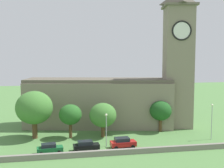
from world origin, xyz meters
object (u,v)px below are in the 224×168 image
at_px(tree_riverside_east, 161,111).
at_px(tree_by_tower, 103,115).
at_px(car_black, 86,146).
at_px(car_red, 123,143).
at_px(streetlamp_central, 212,116).
at_px(church, 119,91).
at_px(car_green, 50,148).
at_px(tree_churchyard, 34,108).
at_px(tree_riverside_west, 70,115).
at_px(streetlamp_west_mid, 106,124).

bearing_deg(tree_riverside_east, tree_by_tower, -171.64).
distance_m(car_black, car_red, 6.62).
relative_size(car_red, tree_riverside_east, 0.69).
distance_m(streetlamp_central, tree_riverside_east, 10.78).
bearing_deg(streetlamp_central, car_red, -174.12).
height_order(church, car_green, church).
distance_m(church, car_red, 17.67).
height_order(church, streetlamp_central, church).
relative_size(tree_by_tower, tree_riverside_east, 1.04).
distance_m(car_red, tree_riverside_east, 14.41).
distance_m(car_red, tree_churchyard, 18.93).
height_order(tree_by_tower, tree_riverside_west, tree_by_tower).
xyz_separation_m(church, car_red, (-2.69, -15.87, -7.30)).
distance_m(car_green, streetlamp_central, 31.23).
distance_m(tree_churchyard, tree_riverside_east, 26.32).
bearing_deg(car_black, tree_riverside_west, 105.81).
xyz_separation_m(car_red, streetlamp_west_mid, (-2.80, 1.18, 3.18)).
bearing_deg(tree_by_tower, tree_riverside_west, 176.74).
relative_size(car_black, car_red, 0.99).
distance_m(car_black, tree_riverside_west, 9.34).
distance_m(tree_by_tower, tree_churchyard, 13.61).
xyz_separation_m(car_green, tree_riverside_west, (3.82, 8.56, 3.85)).
relative_size(car_red, tree_riverside_west, 0.68).
bearing_deg(car_red, tree_riverside_east, 42.01).
xyz_separation_m(car_red, streetlamp_central, (18.13, 1.87, 3.75)).
height_order(church, car_red, church).
distance_m(tree_by_tower, tree_riverside_west, 6.47).
distance_m(church, streetlamp_west_mid, 16.21).
bearing_deg(car_black, car_red, 3.27).
bearing_deg(tree_riverside_east, car_black, -150.22).
xyz_separation_m(car_red, tree_churchyard, (-15.90, 8.87, 5.20)).
bearing_deg(car_black, tree_by_tower, 62.14).
height_order(car_black, tree_riverside_west, tree_riverside_west).
distance_m(car_green, car_red, 12.77).
bearing_deg(car_red, streetlamp_west_mid, 157.08).
relative_size(car_black, tree_riverside_east, 0.68).
height_order(tree_by_tower, tree_riverside_east, tree_by_tower).
xyz_separation_m(tree_riverside_east, tree_riverside_west, (-19.30, -1.52, 0.18)).
bearing_deg(streetlamp_central, tree_by_tower, 164.83).
height_order(church, tree_riverside_east, church).
xyz_separation_m(streetlamp_west_mid, tree_churchyard, (-13.10, 7.68, 2.03)).
bearing_deg(car_green, tree_riverside_east, 23.55).
relative_size(car_black, streetlamp_central, 0.65).
height_order(streetlamp_west_mid, tree_by_tower, tree_by_tower).
xyz_separation_m(car_red, tree_riverside_west, (-8.93, 7.82, 3.77)).
bearing_deg(church, tree_by_tower, -121.50).
bearing_deg(church, tree_riverside_east, -40.36).
bearing_deg(car_green, tree_churchyard, 108.13).
distance_m(streetlamp_west_mid, tree_by_tower, 6.29).
relative_size(streetlamp_west_mid, tree_by_tower, 0.87).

